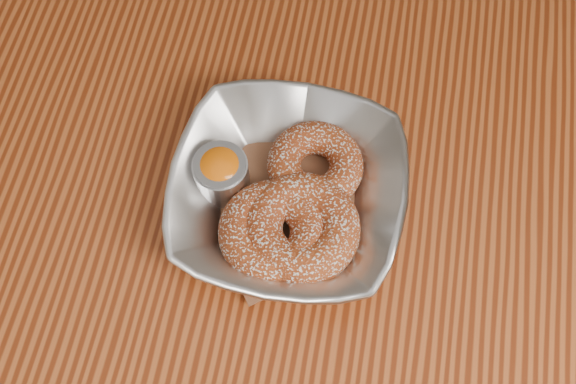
% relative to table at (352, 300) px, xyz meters
% --- Properties ---
extents(table, '(1.20, 0.80, 0.75)m').
position_rel_table_xyz_m(table, '(0.00, 0.00, 0.00)').
color(table, brown).
rests_on(table, ground_plane).
extents(serving_bowl, '(0.21, 0.21, 0.05)m').
position_rel_table_xyz_m(serving_bowl, '(-0.08, 0.05, 0.12)').
color(serving_bowl, '#B7B9BE').
rests_on(serving_bowl, table).
extents(parchment, '(0.20, 0.20, 0.00)m').
position_rel_table_xyz_m(parchment, '(-0.08, 0.05, 0.11)').
color(parchment, brown).
rests_on(parchment, table).
extents(donut_back, '(0.11, 0.11, 0.03)m').
position_rel_table_xyz_m(donut_back, '(-0.06, 0.08, 0.12)').
color(donut_back, '#8D3615').
rests_on(donut_back, parchment).
extents(donut_front, '(0.11, 0.11, 0.03)m').
position_rel_table_xyz_m(donut_front, '(-0.08, 0.01, 0.13)').
color(donut_front, '#8D3615').
rests_on(donut_front, parchment).
extents(donut_extra, '(0.13, 0.13, 0.04)m').
position_rel_table_xyz_m(donut_extra, '(-0.06, 0.02, 0.13)').
color(donut_extra, '#8D3615').
rests_on(donut_extra, parchment).
extents(ramekin, '(0.05, 0.05, 0.05)m').
position_rel_table_xyz_m(ramekin, '(-0.14, 0.06, 0.13)').
color(ramekin, '#B7B9BE').
rests_on(ramekin, table).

